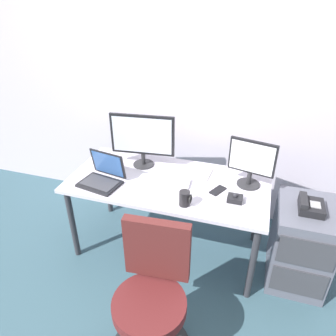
{
  "coord_description": "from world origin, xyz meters",
  "views": [
    {
      "loc": [
        0.64,
        -2.06,
        2.09
      ],
      "look_at": [
        0.0,
        0.0,
        0.83
      ],
      "focal_mm": 33.97,
      "sensor_mm": 36.0,
      "label": 1
    }
  ],
  "objects_px": {
    "monitor_side": "(252,161)",
    "coffee_mug": "(185,198)",
    "keyboard": "(164,181)",
    "file_cabinet": "(300,244)",
    "desk_phone": "(310,206)",
    "office_chair": "(152,302)",
    "paper_notepad": "(201,173)",
    "trackball_mouse": "(235,198)",
    "monitor_main": "(142,138)",
    "laptop": "(103,176)",
    "cell_phone": "(218,190)"
  },
  "relations": [
    {
      "from": "monitor_side",
      "to": "coffee_mug",
      "type": "xyz_separation_m",
      "value": [
        -0.41,
        -0.4,
        -0.15
      ]
    },
    {
      "from": "keyboard",
      "to": "coffee_mug",
      "type": "bearing_deg",
      "value": -45.93
    },
    {
      "from": "coffee_mug",
      "to": "file_cabinet",
      "type": "bearing_deg",
      "value": 16.39
    },
    {
      "from": "desk_phone",
      "to": "coffee_mug",
      "type": "xyz_separation_m",
      "value": [
        -0.86,
        -0.24,
        0.05
      ]
    },
    {
      "from": "office_chair",
      "to": "paper_notepad",
      "type": "distance_m",
      "value": 1.12
    },
    {
      "from": "monitor_side",
      "to": "coffee_mug",
      "type": "height_order",
      "value": "monitor_side"
    },
    {
      "from": "file_cabinet",
      "to": "coffee_mug",
      "type": "xyz_separation_m",
      "value": [
        -0.87,
        -0.25,
        0.42
      ]
    },
    {
      "from": "office_chair",
      "to": "trackball_mouse",
      "type": "height_order",
      "value": "office_chair"
    },
    {
      "from": "file_cabinet",
      "to": "trackball_mouse",
      "type": "bearing_deg",
      "value": -169.37
    },
    {
      "from": "desk_phone",
      "to": "paper_notepad",
      "type": "bearing_deg",
      "value": 165.16
    },
    {
      "from": "file_cabinet",
      "to": "monitor_side",
      "type": "distance_m",
      "value": 0.75
    },
    {
      "from": "office_chair",
      "to": "paper_notepad",
      "type": "height_order",
      "value": "office_chair"
    },
    {
      "from": "coffee_mug",
      "to": "desk_phone",
      "type": "bearing_deg",
      "value": 15.52
    },
    {
      "from": "monitor_side",
      "to": "monitor_main",
      "type": "bearing_deg",
      "value": 176.87
    },
    {
      "from": "keyboard",
      "to": "file_cabinet",
      "type": "bearing_deg",
      "value": 0.75
    },
    {
      "from": "monitor_main",
      "to": "coffee_mug",
      "type": "xyz_separation_m",
      "value": [
        0.49,
        -0.45,
        -0.21
      ]
    },
    {
      "from": "laptop",
      "to": "cell_phone",
      "type": "distance_m",
      "value": 0.91
    },
    {
      "from": "desk_phone",
      "to": "monitor_side",
      "type": "relative_size",
      "value": 0.53
    },
    {
      "from": "file_cabinet",
      "to": "laptop",
      "type": "distance_m",
      "value": 1.63
    },
    {
      "from": "trackball_mouse",
      "to": "office_chair",
      "type": "bearing_deg",
      "value": -115.45
    },
    {
      "from": "laptop",
      "to": "cell_phone",
      "type": "bearing_deg",
      "value": 9.4
    },
    {
      "from": "monitor_side",
      "to": "coffee_mug",
      "type": "distance_m",
      "value": 0.6
    },
    {
      "from": "trackball_mouse",
      "to": "coffee_mug",
      "type": "height_order",
      "value": "coffee_mug"
    },
    {
      "from": "monitor_side",
      "to": "trackball_mouse",
      "type": "bearing_deg",
      "value": -106.67
    },
    {
      "from": "desk_phone",
      "to": "office_chair",
      "type": "bearing_deg",
      "value": -135.99
    },
    {
      "from": "monitor_main",
      "to": "paper_notepad",
      "type": "relative_size",
      "value": 2.6
    },
    {
      "from": "cell_phone",
      "to": "trackball_mouse",
      "type": "bearing_deg",
      "value": -6.43
    },
    {
      "from": "keyboard",
      "to": "coffee_mug",
      "type": "height_order",
      "value": "coffee_mug"
    },
    {
      "from": "monitor_main",
      "to": "monitor_side",
      "type": "bearing_deg",
      "value": -3.13
    },
    {
      "from": "file_cabinet",
      "to": "desk_phone",
      "type": "height_order",
      "value": "desk_phone"
    },
    {
      "from": "coffee_mug",
      "to": "laptop",
      "type": "bearing_deg",
      "value": 172.09
    },
    {
      "from": "desk_phone",
      "to": "trackball_mouse",
      "type": "relative_size",
      "value": 1.82
    },
    {
      "from": "file_cabinet",
      "to": "paper_notepad",
      "type": "bearing_deg",
      "value": 166.35
    },
    {
      "from": "trackball_mouse",
      "to": "cell_phone",
      "type": "xyz_separation_m",
      "value": [
        -0.14,
        0.09,
        -0.02
      ]
    },
    {
      "from": "laptop",
      "to": "cell_phone",
      "type": "xyz_separation_m",
      "value": [
        0.9,
        0.15,
        -0.05
      ]
    },
    {
      "from": "laptop",
      "to": "keyboard",
      "type": "bearing_deg",
      "value": 17.06
    },
    {
      "from": "coffee_mug",
      "to": "paper_notepad",
      "type": "height_order",
      "value": "coffee_mug"
    },
    {
      "from": "monitor_main",
      "to": "monitor_side",
      "type": "distance_m",
      "value": 0.91
    },
    {
      "from": "laptop",
      "to": "cell_phone",
      "type": "relative_size",
      "value": 2.47
    },
    {
      "from": "cell_phone",
      "to": "monitor_side",
      "type": "bearing_deg",
      "value": 62.81
    },
    {
      "from": "monitor_side",
      "to": "cell_phone",
      "type": "xyz_separation_m",
      "value": [
        -0.21,
        -0.16,
        -0.21
      ]
    },
    {
      "from": "trackball_mouse",
      "to": "desk_phone",
      "type": "bearing_deg",
      "value": 9.04
    },
    {
      "from": "office_chair",
      "to": "monitor_side",
      "type": "bearing_deg",
      "value": 66.58
    },
    {
      "from": "trackball_mouse",
      "to": "coffee_mug",
      "type": "xyz_separation_m",
      "value": [
        -0.34,
        -0.16,
        0.03
      ]
    },
    {
      "from": "office_chair",
      "to": "trackball_mouse",
      "type": "distance_m",
      "value": 0.92
    },
    {
      "from": "desk_phone",
      "to": "office_chair",
      "type": "relative_size",
      "value": 0.22
    },
    {
      "from": "keyboard",
      "to": "laptop",
      "type": "relative_size",
      "value": 1.2
    },
    {
      "from": "coffee_mug",
      "to": "paper_notepad",
      "type": "relative_size",
      "value": 0.54
    },
    {
      "from": "monitor_side",
      "to": "laptop",
      "type": "xyz_separation_m",
      "value": [
        -1.11,
        -0.31,
        -0.16
      ]
    },
    {
      "from": "file_cabinet",
      "to": "keyboard",
      "type": "distance_m",
      "value": 1.16
    }
  ]
}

